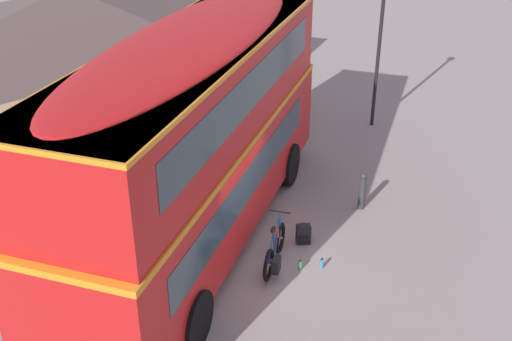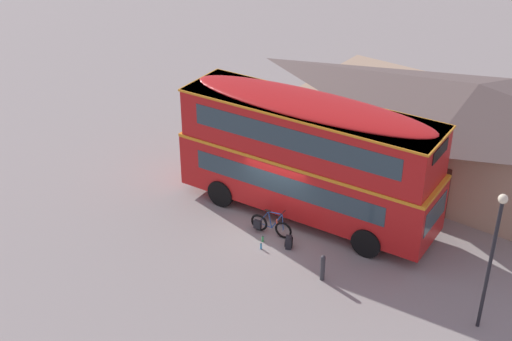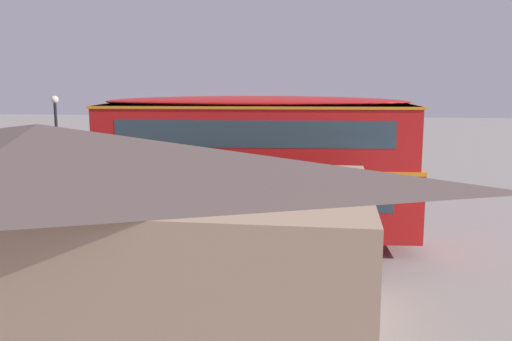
# 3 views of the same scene
# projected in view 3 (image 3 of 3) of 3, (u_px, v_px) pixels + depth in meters

# --- Properties ---
(ground_plane) EXTENTS (120.00, 120.00, 0.00)m
(ground_plane) POSITION_uv_depth(u_px,v_px,m) (276.00, 234.00, 19.03)
(ground_plane) COLOR gray
(double_decker_bus) EXTENTS (10.11, 3.10, 4.79)m
(double_decker_bus) POSITION_uv_depth(u_px,v_px,m) (256.00, 165.00, 17.28)
(double_decker_bus) COLOR black
(double_decker_bus) RESTS_ON ground
(touring_bicycle) EXTENTS (1.69, 0.57, 1.06)m
(touring_bicycle) POSITION_uv_depth(u_px,v_px,m) (272.00, 220.00, 19.47)
(touring_bicycle) COLOR black
(touring_bicycle) RESTS_ON ground
(backpack_on_ground) EXTENTS (0.35, 0.38, 0.49)m
(backpack_on_ground) POSITION_uv_depth(u_px,v_px,m) (244.00, 220.00, 19.90)
(backpack_on_ground) COLOR black
(backpack_on_ground) RESTS_ON ground
(water_bottle_green_metal) EXTENTS (0.08, 0.08, 0.24)m
(water_bottle_green_metal) POSITION_uv_depth(u_px,v_px,m) (271.00, 223.00, 20.05)
(water_bottle_green_metal) COLOR green
(water_bottle_green_metal) RESTS_ON ground
(water_bottle_blue_sports) EXTENTS (0.07, 0.07, 0.25)m
(water_bottle_blue_sports) POSITION_uv_depth(u_px,v_px,m) (266.00, 220.00, 20.47)
(water_bottle_blue_sports) COLOR #338CBF
(water_bottle_blue_sports) RESTS_ON ground
(pub_building) EXTENTS (14.54, 6.72, 4.37)m
(pub_building) POSITION_uv_depth(u_px,v_px,m) (43.00, 222.00, 12.02)
(pub_building) COLOR tan
(pub_building) RESTS_ON ground
(street_lamp) EXTENTS (0.28, 0.28, 4.70)m
(street_lamp) POSITION_uv_depth(u_px,v_px,m) (57.00, 145.00, 20.30)
(street_lamp) COLOR black
(street_lamp) RESTS_ON ground
(kerb_bollard) EXTENTS (0.16, 0.16, 0.97)m
(kerb_bollard) POSITION_uv_depth(u_px,v_px,m) (197.00, 207.00, 20.93)
(kerb_bollard) COLOR #333338
(kerb_bollard) RESTS_ON ground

